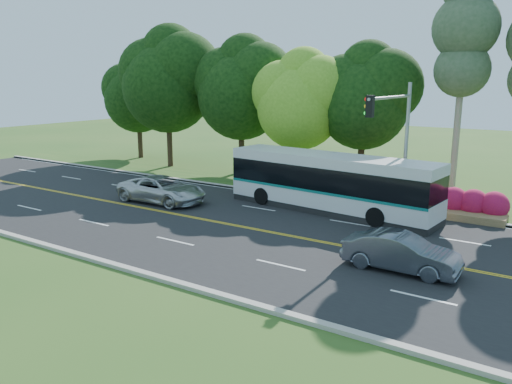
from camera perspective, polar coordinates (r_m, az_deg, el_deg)
The scene contains 12 objects.
ground at distance 25.18m, azimuth -3.05°, elevation -3.74°, with size 120.00×120.00×0.00m, color #2C541C.
road at distance 25.17m, azimuth -3.05°, elevation -3.72°, with size 60.00×14.00×0.02m, color black.
curb_north at distance 31.03m, azimuth 4.70°, elevation -0.46°, with size 60.00×0.30×0.15m, color #A8A398.
curb_south at distance 20.12m, azimuth -15.20°, elevation -8.27°, with size 60.00×0.30×0.15m, color #A8A398.
grass_verge at distance 32.64m, azimuth 6.24°, elevation 0.12°, with size 60.00×4.00×0.10m, color #2C541C.
lane_markings at distance 25.22m, azimuth -3.23°, elevation -3.66°, with size 57.60×13.82×0.00m.
tree_row at distance 37.11m, azimuth 1.46°, elevation 12.10°, with size 44.70×9.10×13.84m.
bougainvillea_hedge at distance 29.26m, azimuth 18.16°, elevation -0.58°, with size 9.50×2.25×1.50m.
traffic_signal at distance 26.21m, azimuth 15.72°, elevation 6.87°, with size 0.42×6.10×7.00m.
transit_bus at distance 27.62m, azimuth 8.44°, elevation 0.97°, with size 12.16×3.88×3.13m.
sedan at distance 19.80m, azimuth 16.23°, elevation -6.63°, with size 1.52×4.36×1.44m, color #535964.
suv at distance 30.04m, azimuth -10.69°, elevation 0.30°, with size 2.54×5.50×1.53m, color silver.
Camera 1 is at (14.22, -19.52, 7.13)m, focal length 35.00 mm.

